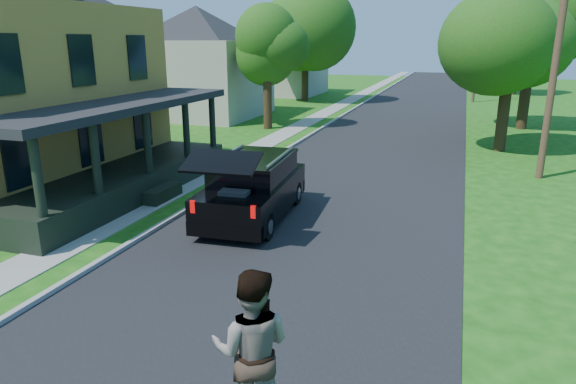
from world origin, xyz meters
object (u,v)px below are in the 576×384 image
(black_suv, at_px, (253,188))
(utility_pole_near, at_px, (559,37))
(skateboarder, at_px, (252,349))
(tree_right_near, at_px, (511,42))

(black_suv, relative_size, utility_pole_near, 0.53)
(skateboarder, bearing_deg, black_suv, -80.60)
(tree_right_near, distance_m, utility_pole_near, 5.07)
(skateboarder, height_order, utility_pole_near, utility_pole_near)
(skateboarder, distance_m, tree_right_near, 21.57)
(black_suv, height_order, tree_right_near, tree_right_near)
(black_suv, distance_m, utility_pole_near, 12.25)
(tree_right_near, bearing_deg, black_suv, -120.19)
(skateboarder, xyz_separation_m, utility_pole_near, (5.14, 16.00, 3.61))
(skateboarder, relative_size, tree_right_near, 0.27)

